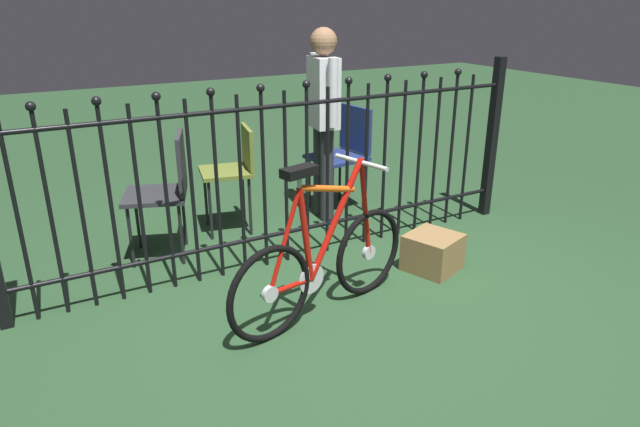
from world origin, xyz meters
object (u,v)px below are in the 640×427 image
at_px(chair_olive, 234,166).
at_px(bicycle, 323,262).
at_px(person_visitor, 323,110).
at_px(chair_charcoal, 167,184).
at_px(display_crate, 433,252).
at_px(chair_navy, 345,148).

bearing_deg(chair_olive, bicycle, -91.58).
xyz_separation_m(chair_olive, person_visitor, (0.74, -0.10, 0.39)).
bearing_deg(chair_charcoal, person_visitor, 5.72).
relative_size(chair_olive, chair_charcoal, 0.93).
relative_size(chair_charcoal, person_visitor, 0.58).
height_order(chair_olive, display_crate, chair_olive).
relative_size(chair_olive, display_crate, 2.55).
xyz_separation_m(chair_charcoal, person_visitor, (1.34, 0.13, 0.38)).
bearing_deg(chair_navy, display_crate, -94.79).
distance_m(chair_olive, chair_charcoal, 0.64).
height_order(chair_charcoal, person_visitor, person_visitor).
bearing_deg(chair_charcoal, chair_olive, 21.62).
bearing_deg(chair_navy, person_visitor, -156.64).
bearing_deg(bicycle, chair_olive, 88.42).
bearing_deg(chair_charcoal, display_crate, -36.32).
xyz_separation_m(chair_olive, display_crate, (0.91, -1.34, -0.40)).
bearing_deg(person_visitor, display_crate, -82.36).
relative_size(chair_navy, chair_charcoal, 0.99).
relative_size(chair_navy, chair_olive, 1.07).
bearing_deg(bicycle, chair_charcoal, 113.84).
distance_m(chair_navy, chair_olive, 1.02).
height_order(bicycle, chair_charcoal, bicycle).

